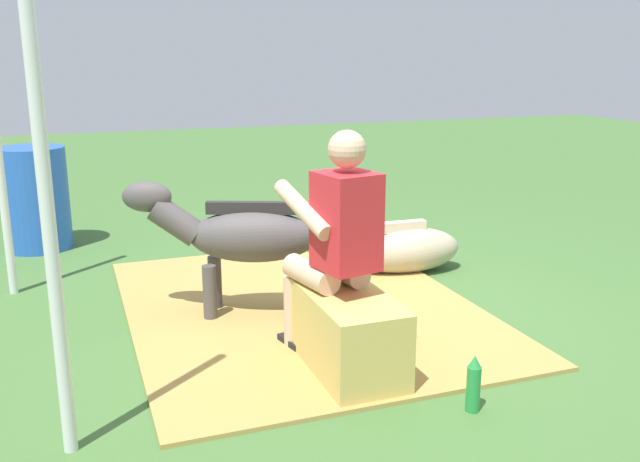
{
  "coord_description": "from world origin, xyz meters",
  "views": [
    {
      "loc": [
        -3.98,
        1.64,
        1.71
      ],
      "look_at": [
        0.23,
        0.1,
        0.55
      ],
      "focal_mm": 38.93,
      "sensor_mm": 36.0,
      "label": 1
    }
  ],
  "objects_px": {
    "tent_pole_left": "(46,201)",
    "person_seated": "(335,238)",
    "pony_standing": "(240,237)",
    "hay_bale": "(349,335)",
    "water_barrel": "(35,199)",
    "soda_bottle": "(474,384)",
    "pony_lying": "(396,250)"
  },
  "relations": [
    {
      "from": "hay_bale",
      "to": "water_barrel",
      "type": "relative_size",
      "value": 0.86
    },
    {
      "from": "hay_bale",
      "to": "pony_standing",
      "type": "height_order",
      "value": "pony_standing"
    },
    {
      "from": "soda_bottle",
      "to": "water_barrel",
      "type": "bearing_deg",
      "value": 28.05
    },
    {
      "from": "pony_standing",
      "to": "tent_pole_left",
      "type": "xyz_separation_m",
      "value": [
        -1.32,
        1.1,
        0.58
      ]
    },
    {
      "from": "pony_standing",
      "to": "soda_bottle",
      "type": "xyz_separation_m",
      "value": [
        -1.63,
        -0.75,
        -0.4
      ]
    },
    {
      "from": "hay_bale",
      "to": "person_seated",
      "type": "relative_size",
      "value": 0.59
    },
    {
      "from": "soda_bottle",
      "to": "tent_pole_left",
      "type": "xyz_separation_m",
      "value": [
        0.31,
        1.86,
        0.99
      ]
    },
    {
      "from": "person_seated",
      "to": "water_barrel",
      "type": "xyz_separation_m",
      "value": [
        3.11,
        1.63,
        -0.27
      ]
    },
    {
      "from": "pony_standing",
      "to": "water_barrel",
      "type": "height_order",
      "value": "same"
    },
    {
      "from": "water_barrel",
      "to": "hay_bale",
      "type": "bearing_deg",
      "value": -153.22
    },
    {
      "from": "person_seated",
      "to": "tent_pole_left",
      "type": "xyz_separation_m",
      "value": [
        -0.45,
        1.42,
        0.4
      ]
    },
    {
      "from": "person_seated",
      "to": "pony_lying",
      "type": "bearing_deg",
      "value": -38.02
    },
    {
      "from": "hay_bale",
      "to": "soda_bottle",
      "type": "distance_m",
      "value": 0.73
    },
    {
      "from": "pony_lying",
      "to": "person_seated",
      "type": "bearing_deg",
      "value": 141.98
    },
    {
      "from": "tent_pole_left",
      "to": "person_seated",
      "type": "bearing_deg",
      "value": -72.62
    },
    {
      "from": "hay_bale",
      "to": "pony_lying",
      "type": "relative_size",
      "value": 0.58
    },
    {
      "from": "person_seated",
      "to": "pony_lying",
      "type": "relative_size",
      "value": 0.99
    },
    {
      "from": "pony_standing",
      "to": "tent_pole_left",
      "type": "distance_m",
      "value": 1.81
    },
    {
      "from": "hay_bale",
      "to": "person_seated",
      "type": "xyz_separation_m",
      "value": [
        0.16,
        0.02,
        0.5
      ]
    },
    {
      "from": "hay_bale",
      "to": "soda_bottle",
      "type": "bearing_deg",
      "value": -145.52
    },
    {
      "from": "person_seated",
      "to": "hay_bale",
      "type": "bearing_deg",
      "value": -171.71
    },
    {
      "from": "pony_standing",
      "to": "tent_pole_left",
      "type": "relative_size",
      "value": 0.57
    },
    {
      "from": "water_barrel",
      "to": "soda_bottle",
      "type": "bearing_deg",
      "value": -151.95
    },
    {
      "from": "hay_bale",
      "to": "water_barrel",
      "type": "distance_m",
      "value": 3.67
    },
    {
      "from": "hay_bale",
      "to": "person_seated",
      "type": "height_order",
      "value": "person_seated"
    },
    {
      "from": "hay_bale",
      "to": "tent_pole_left",
      "type": "height_order",
      "value": "tent_pole_left"
    },
    {
      "from": "person_seated",
      "to": "soda_bottle",
      "type": "distance_m",
      "value": 1.05
    },
    {
      "from": "person_seated",
      "to": "soda_bottle",
      "type": "height_order",
      "value": "person_seated"
    },
    {
      "from": "hay_bale",
      "to": "tent_pole_left",
      "type": "bearing_deg",
      "value": 101.17
    },
    {
      "from": "hay_bale",
      "to": "tent_pole_left",
      "type": "distance_m",
      "value": 1.73
    },
    {
      "from": "water_barrel",
      "to": "tent_pole_left",
      "type": "height_order",
      "value": "tent_pole_left"
    },
    {
      "from": "person_seated",
      "to": "water_barrel",
      "type": "bearing_deg",
      "value": 27.62
    }
  ]
}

